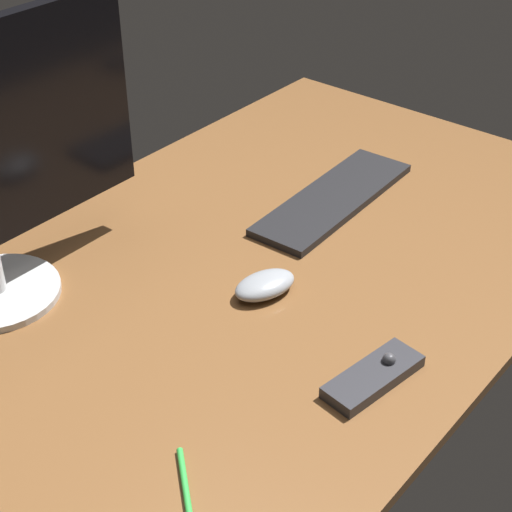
{
  "coord_description": "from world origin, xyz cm",
  "views": [
    {
      "loc": [
        -85.46,
        -69.96,
        79.87
      ],
      "look_at": [
        -4.12,
        -3.48,
        8.0
      ],
      "focal_mm": 57.97,
      "sensor_mm": 36.0,
      "label": 1
    }
  ],
  "objects": [
    {
      "name": "computer_mouse",
      "position": [
        -4.42,
        -5.49,
        3.55
      ],
      "size": [
        11.76,
        8.81,
        3.1
      ],
      "primitive_type": "ellipsoid",
      "rotation": [
        0.0,
        0.0,
        -0.27
      ],
      "color": "#999EA5",
      "rests_on": "desk"
    },
    {
      "name": "keyboard",
      "position": [
        25.48,
        2.23,
        2.7
      ],
      "size": [
        38.46,
        13.17,
        1.41
      ],
      "primitive_type": "cube",
      "rotation": [
        0.0,
        0.0,
        0.04
      ],
      "color": "black",
      "rests_on": "desk"
    },
    {
      "name": "media_remote",
      "position": [
        -10.67,
        -29.56,
        2.96
      ],
      "size": [
        16.09,
        7.83,
        3.09
      ],
      "rotation": [
        0.0,
        0.0,
        -0.15
      ],
      "color": "#2D2D33",
      "rests_on": "desk"
    },
    {
      "name": "pen",
      "position": [
        -41.29,
        -23.38,
        2.41
      ],
      "size": [
        9.86,
        11.54,
        0.82
      ],
      "primitive_type": "cylinder",
      "rotation": [
        0.0,
        1.57,
        0.87
      ],
      "color": "green",
      "rests_on": "desk"
    },
    {
      "name": "desk",
      "position": [
        0.0,
        0.0,
        1.0
      ],
      "size": [
        140.0,
        84.0,
        2.0
      ],
      "primitive_type": "cube",
      "color": "brown",
      "rests_on": "ground"
    }
  ]
}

